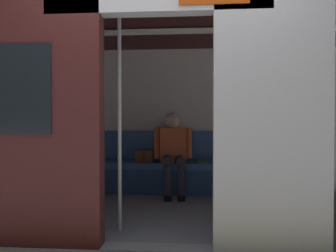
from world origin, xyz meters
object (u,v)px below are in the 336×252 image
Objects in this scene: grab_pole_door at (120,121)px; train_car at (163,84)px; person_seated at (173,148)px; handbag at (145,156)px; bench_seat at (174,170)px; book at (201,161)px.

train_car is at bearing -115.00° from grab_pole_door.
grab_pole_door reaches higher than person_seated.
handbag is 0.12× the size of grab_pole_door.
train_car reaches higher than bench_seat.
person_seated is 1.77m from grab_pole_door.
person_seated is 5.39× the size of book.
book is at bearing -114.60° from train_car.
train_car is 29.09× the size of book.
handbag is at bearing -10.47° from person_seated.
bench_seat is at bearing -93.49° from train_car.
train_car is 5.40× the size of person_seated.
train_car is at bearing 110.18° from handbag.
handbag is 1.84m from grab_pole_door.
bench_seat is 15.27× the size of book.
grab_pole_door is (0.35, 0.75, -0.43)m from train_car.
train_car is at bearing 41.44° from book.
bench_seat is 0.33m from person_seated.
handbag is at bearing -3.64° from bench_seat.
person_seated reaches higher than handbag.
book is 2.01m from grab_pole_door.
grab_pole_door is at bearing 65.00° from train_car.
grab_pole_door is (0.41, 1.68, 0.39)m from person_seated.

